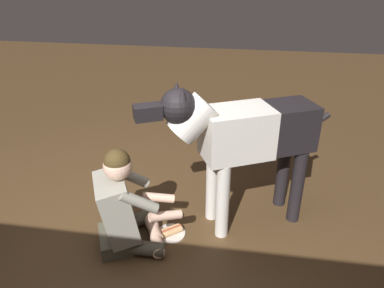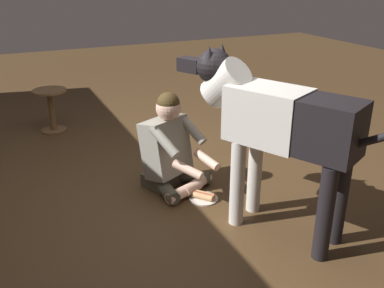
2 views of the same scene
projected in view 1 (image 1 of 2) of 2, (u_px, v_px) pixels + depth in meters
ground_plane at (118, 263)px, 2.79m from camera, size 14.54×14.54×0.00m
person_sitting_on_floor at (124, 208)px, 2.83m from camera, size 0.72×0.63×0.86m
large_dog at (244, 136)px, 2.87m from camera, size 1.47×0.82×1.29m
hot_dog_on_plate at (171, 232)px, 3.07m from camera, size 0.24×0.24×0.06m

